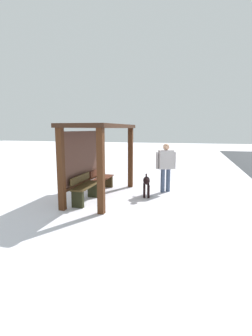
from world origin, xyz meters
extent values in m
plane|color=silver|center=(0.00, 0.00, 0.00)|extent=(60.00, 60.00, 0.00)
cube|color=#442411|center=(-1.48, -0.54, 1.05)|extent=(0.16, 0.16, 2.10)
cube|color=#442411|center=(1.48, -0.54, 1.05)|extent=(0.16, 0.16, 2.10)
cube|color=#442411|center=(-1.48, 0.54, 1.05)|extent=(0.16, 0.16, 2.10)
cube|color=#442411|center=(1.48, 0.54, 1.05)|extent=(0.16, 0.16, 2.10)
cube|color=#331E12|center=(0.00, 0.00, 2.16)|extent=(3.23, 1.35, 0.11)
cube|color=#513328|center=(0.00, 0.54, 1.27)|extent=(2.80, 0.08, 1.48)
cube|color=#442411|center=(0.00, 0.52, 0.48)|extent=(2.80, 0.06, 0.08)
cube|color=#423318|center=(-0.68, 0.24, 0.47)|extent=(1.25, 0.37, 0.05)
cube|color=#423318|center=(-0.68, 0.40, 0.68)|extent=(1.19, 0.04, 0.20)
cube|color=black|center=(-0.15, 0.24, 0.22)|extent=(0.12, 0.31, 0.45)
cube|color=black|center=(-1.20, 0.24, 0.22)|extent=(0.12, 0.31, 0.45)
cube|color=#54291A|center=(0.68, 0.24, 0.44)|extent=(1.25, 0.41, 0.03)
cube|color=#54291A|center=(0.68, 0.42, 0.63)|extent=(1.19, 0.04, 0.20)
cube|color=black|center=(1.20, 0.24, 0.21)|extent=(0.12, 0.35, 0.42)
cube|color=black|center=(0.15, 0.24, 0.21)|extent=(0.12, 0.35, 0.42)
cube|color=#B6AFAF|center=(1.08, -1.83, 1.08)|extent=(0.40, 0.53, 0.62)
sphere|color=tan|center=(1.08, -1.83, 1.50)|extent=(0.21, 0.21, 0.21)
cylinder|color=#404D68|center=(1.00, -1.75, 0.39)|extent=(0.18, 0.18, 0.78)
cylinder|color=#404D68|center=(1.17, -1.91, 0.39)|extent=(0.18, 0.18, 0.78)
cylinder|color=#B6AFAF|center=(0.99, -1.56, 1.05)|extent=(0.12, 0.12, 0.55)
cylinder|color=#B6AFAF|center=(1.18, -2.10, 1.05)|extent=(0.12, 0.12, 0.55)
ellipsoid|color=black|center=(0.36, -1.32, 0.50)|extent=(0.59, 0.31, 0.23)
sphere|color=black|center=(0.03, -1.39, 0.55)|extent=(0.17, 0.17, 0.17)
cylinder|color=black|center=(0.69, -1.26, 0.54)|extent=(0.23, 0.09, 0.21)
cylinder|color=black|center=(0.17, -1.30, 0.19)|extent=(0.07, 0.07, 0.39)
cylinder|color=black|center=(0.20, -1.42, 0.19)|extent=(0.07, 0.07, 0.39)
cylinder|color=black|center=(0.52, -1.23, 0.19)|extent=(0.07, 0.07, 0.39)
cylinder|color=black|center=(0.55, -1.35, 0.19)|extent=(0.07, 0.07, 0.39)
camera|label=1|loc=(-6.98, -2.65, 2.08)|focal=26.38mm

